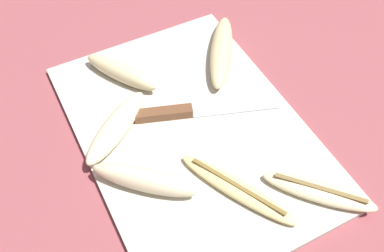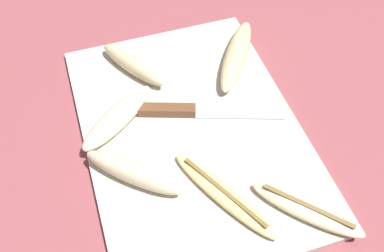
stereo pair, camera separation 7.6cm
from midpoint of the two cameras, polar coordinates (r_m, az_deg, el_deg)
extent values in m
plane|color=#93474C|center=(0.77, 2.79, -1.18)|extent=(4.00, 4.00, 0.00)
cube|color=beige|center=(0.77, 2.81, -0.91)|extent=(0.51, 0.36, 0.01)
cube|color=brown|center=(0.78, -0.44, 1.84)|extent=(0.05, 0.10, 0.02)
cube|color=#B7BABF|center=(0.79, 8.83, 1.35)|extent=(0.07, 0.15, 0.00)
ellipsoid|color=beige|center=(0.69, -4.39, -6.10)|extent=(0.14, 0.15, 0.04)
ellipsoid|color=beige|center=(0.87, 8.16, 8.76)|extent=(0.19, 0.14, 0.03)
ellipsoid|color=#EDD689|center=(0.69, 7.28, -8.87)|extent=(0.20, 0.12, 0.02)
cube|color=olive|center=(0.68, 7.37, -8.47)|extent=(0.15, 0.08, 0.00)
ellipsoid|color=beige|center=(0.84, -4.95, 7.63)|extent=(0.15, 0.11, 0.04)
ellipsoid|color=beige|center=(0.70, 17.47, -10.30)|extent=(0.15, 0.15, 0.02)
cube|color=olive|center=(0.69, 17.69, -9.87)|extent=(0.11, 0.10, 0.00)
ellipsoid|color=beige|center=(0.77, -6.64, 0.95)|extent=(0.14, 0.16, 0.03)
camera|label=1|loc=(0.04, -87.13, 3.70)|focal=42.00mm
camera|label=2|loc=(0.04, 92.87, -3.70)|focal=42.00mm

